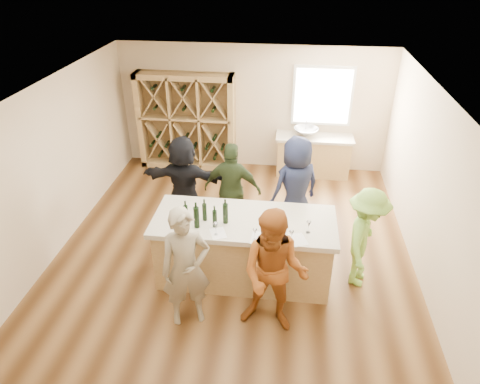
# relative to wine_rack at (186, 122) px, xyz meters

# --- Properties ---
(floor) EXTENTS (6.00, 7.00, 0.10)m
(floor) POSITION_rel_wine_rack_xyz_m (1.50, -3.27, -1.15)
(floor) COLOR brown
(floor) RESTS_ON ground
(ceiling) EXTENTS (6.00, 7.00, 0.10)m
(ceiling) POSITION_rel_wine_rack_xyz_m (1.50, -3.27, 1.75)
(ceiling) COLOR white
(ceiling) RESTS_ON ground
(wall_back) EXTENTS (6.00, 0.10, 2.80)m
(wall_back) POSITION_rel_wine_rack_xyz_m (1.50, 0.28, 0.30)
(wall_back) COLOR beige
(wall_back) RESTS_ON ground
(wall_left) EXTENTS (0.10, 7.00, 2.80)m
(wall_left) POSITION_rel_wine_rack_xyz_m (-1.55, -3.27, 0.30)
(wall_left) COLOR beige
(wall_left) RESTS_ON ground
(wall_right) EXTENTS (0.10, 7.00, 2.80)m
(wall_right) POSITION_rel_wine_rack_xyz_m (4.55, -3.27, 0.30)
(wall_right) COLOR beige
(wall_right) RESTS_ON ground
(window_frame) EXTENTS (1.30, 0.06, 1.30)m
(window_frame) POSITION_rel_wine_rack_xyz_m (3.00, 0.20, 0.65)
(window_frame) COLOR white
(window_frame) RESTS_ON wall_back
(window_pane) EXTENTS (1.18, 0.01, 1.18)m
(window_pane) POSITION_rel_wine_rack_xyz_m (3.00, 0.17, 0.65)
(window_pane) COLOR white
(window_pane) RESTS_ON wall_back
(wine_rack) EXTENTS (2.20, 0.45, 2.20)m
(wine_rack) POSITION_rel_wine_rack_xyz_m (0.00, 0.00, 0.00)
(wine_rack) COLOR tan
(wine_rack) RESTS_ON floor
(back_counter_base) EXTENTS (1.60, 0.58, 0.86)m
(back_counter_base) POSITION_rel_wine_rack_xyz_m (2.90, -0.07, -0.67)
(back_counter_base) COLOR tan
(back_counter_base) RESTS_ON floor
(back_counter_top) EXTENTS (1.70, 0.62, 0.06)m
(back_counter_top) POSITION_rel_wine_rack_xyz_m (2.90, -0.07, -0.21)
(back_counter_top) COLOR beige
(back_counter_top) RESTS_ON back_counter_base
(sink) EXTENTS (0.54, 0.54, 0.19)m
(sink) POSITION_rel_wine_rack_xyz_m (2.70, -0.07, -0.09)
(sink) COLOR silver
(sink) RESTS_ON back_counter_top
(faucet) EXTENTS (0.02, 0.02, 0.30)m
(faucet) POSITION_rel_wine_rack_xyz_m (2.70, 0.11, -0.03)
(faucet) COLOR silver
(faucet) RESTS_ON back_counter_top
(tasting_counter_base) EXTENTS (2.60, 1.00, 1.00)m
(tasting_counter_base) POSITION_rel_wine_rack_xyz_m (1.74, -3.74, -0.60)
(tasting_counter_base) COLOR tan
(tasting_counter_base) RESTS_ON floor
(tasting_counter_top) EXTENTS (2.72, 1.12, 0.08)m
(tasting_counter_top) POSITION_rel_wine_rack_xyz_m (1.74, -3.74, -0.06)
(tasting_counter_top) COLOR beige
(tasting_counter_top) RESTS_ON tasting_counter_base
(wine_bottle_a) EXTENTS (0.08, 0.08, 0.27)m
(wine_bottle_a) POSITION_rel_wine_rack_xyz_m (0.91, -3.90, 0.12)
(wine_bottle_a) COLOR black
(wine_bottle_a) RESTS_ON tasting_counter_top
(wine_bottle_b) EXTENTS (0.10, 0.10, 0.33)m
(wine_bottle_b) POSITION_rel_wine_rack_xyz_m (1.09, -4.02, 0.15)
(wine_bottle_b) COLOR black
(wine_bottle_b) RESTS_ON tasting_counter_top
(wine_bottle_c) EXTENTS (0.08, 0.08, 0.27)m
(wine_bottle_c) POSITION_rel_wine_rack_xyz_m (1.17, -3.82, 0.12)
(wine_bottle_c) COLOR black
(wine_bottle_c) RESTS_ON tasting_counter_top
(wine_bottle_d) EXTENTS (0.07, 0.07, 0.27)m
(wine_bottle_d) POSITION_rel_wine_rack_xyz_m (1.35, -3.97, 0.11)
(wine_bottle_d) COLOR black
(wine_bottle_d) RESTS_ON tasting_counter_top
(wine_bottle_e) EXTENTS (0.10, 0.10, 0.32)m
(wine_bottle_e) POSITION_rel_wine_rack_xyz_m (1.48, -3.85, 0.14)
(wine_bottle_e) COLOR black
(wine_bottle_e) RESTS_ON tasting_counter_top
(wine_glass_a) EXTENTS (0.10, 0.10, 0.20)m
(wine_glass_a) POSITION_rel_wine_rack_xyz_m (1.39, -4.17, 0.08)
(wine_glass_a) COLOR white
(wine_glass_a) RESTS_ON tasting_counter_top
(wine_glass_b) EXTENTS (0.08, 0.08, 0.17)m
(wine_glass_b) POSITION_rel_wine_rack_xyz_m (1.94, -4.22, 0.06)
(wine_glass_b) COLOR white
(wine_glass_b) RESTS_ON tasting_counter_top
(wine_glass_c) EXTENTS (0.07, 0.07, 0.18)m
(wine_glass_c) POSITION_rel_wine_rack_xyz_m (2.44, -4.22, 0.07)
(wine_glass_c) COLOR white
(wine_glass_c) RESTS_ON tasting_counter_top
(wine_glass_e) EXTENTS (0.07, 0.07, 0.18)m
(wine_glass_e) POSITION_rel_wine_rack_xyz_m (2.68, -3.96, 0.07)
(wine_glass_e) COLOR white
(wine_glass_e) RESTS_ON tasting_counter_top
(tasting_menu_a) EXTENTS (0.29, 0.33, 0.00)m
(tasting_menu_a) POSITION_rel_wine_rack_xyz_m (1.42, -4.13, -0.02)
(tasting_menu_a) COLOR white
(tasting_menu_a) RESTS_ON tasting_counter_top
(tasting_menu_b) EXTENTS (0.24, 0.32, 0.00)m
(tasting_menu_b) POSITION_rel_wine_rack_xyz_m (2.00, -4.17, -0.02)
(tasting_menu_b) COLOR white
(tasting_menu_b) RESTS_ON tasting_counter_top
(tasting_menu_c) EXTENTS (0.30, 0.35, 0.00)m
(tasting_menu_c) POSITION_rel_wine_rack_xyz_m (2.54, -4.15, -0.02)
(tasting_menu_c) COLOR white
(tasting_menu_c) RESTS_ON tasting_counter_top
(person_near_left) EXTENTS (0.79, 0.68, 1.81)m
(person_near_left) POSITION_rel_wine_rack_xyz_m (1.08, -4.72, -0.20)
(person_near_left) COLOR gray
(person_near_left) RESTS_ON floor
(person_near_right) EXTENTS (0.97, 0.63, 1.85)m
(person_near_right) POSITION_rel_wine_rack_xyz_m (2.25, -4.71, -0.17)
(person_near_right) COLOR #994C19
(person_near_right) RESTS_ON floor
(person_server) EXTENTS (0.74, 1.15, 1.64)m
(person_server) POSITION_rel_wine_rack_xyz_m (3.54, -3.64, -0.28)
(person_server) COLOR #8CC64C
(person_server) RESTS_ON floor
(person_far_mid) EXTENTS (1.06, 0.61, 1.74)m
(person_far_mid) POSITION_rel_wine_rack_xyz_m (1.40, -2.52, -0.23)
(person_far_mid) COLOR #263319
(person_far_mid) RESTS_ON floor
(person_far_right) EXTENTS (1.08, 0.97, 1.86)m
(person_far_right) POSITION_rel_wine_rack_xyz_m (2.50, -2.41, -0.17)
(person_far_right) COLOR #191E38
(person_far_right) RESTS_ON floor
(person_far_left) EXTENTS (1.63, 0.61, 1.75)m
(person_far_left) POSITION_rel_wine_rack_xyz_m (0.49, -2.36, -0.23)
(person_far_left) COLOR black
(person_far_left) RESTS_ON floor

